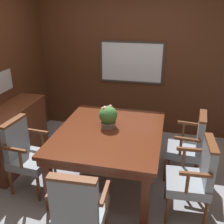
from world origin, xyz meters
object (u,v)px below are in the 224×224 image
chair_head_near (79,208)px  sideboard_cabinet (15,136)px  chair_left_near (26,152)px  chair_right_far (190,143)px  chair_right_near (195,176)px  dining_table (109,138)px  potted_plant (108,117)px

chair_head_near → sideboard_cabinet: chair_head_near is taller
chair_left_near → chair_head_near: 1.26m
chair_right_far → chair_right_near: size_ratio=1.00×
dining_table → sideboard_cabinet: (-1.48, 0.14, -0.23)m
dining_table → sideboard_cabinet: bearing=174.5°
chair_left_near → sideboard_cabinet: (-0.47, 0.49, -0.08)m
chair_left_near → chair_right_far: same height
chair_left_near → sideboard_cabinet: 0.68m
chair_right_near → chair_head_near: bearing=-58.1°
potted_plant → sideboard_cabinet: size_ratio=0.24×
chair_right_far → chair_head_near: (-1.05, -1.47, 0.00)m
potted_plant → chair_right_far: bearing=12.9°
dining_table → potted_plant: (-0.04, 0.11, 0.24)m
chair_right_far → chair_head_near: size_ratio=1.00×
chair_right_near → sideboard_cabinet: chair_right_near is taller
chair_left_near → sideboard_cabinet: size_ratio=0.75×
dining_table → chair_left_near: (-1.01, -0.35, -0.15)m
dining_table → chair_head_near: chair_head_near is taller
chair_head_near → sideboard_cabinet: (-1.47, 1.26, -0.08)m
potted_plant → sideboard_cabinet: bearing=178.7°
chair_right_near → chair_head_near: 1.31m
potted_plant → chair_right_near: bearing=-23.4°
potted_plant → dining_table: bearing=-69.7°
dining_table → chair_right_far: chair_right_far is taller
dining_table → chair_right_far: size_ratio=1.61×
chair_left_near → chair_right_far: (2.04, 0.70, 0.00)m
chair_right_far → chair_right_near: (0.03, -0.72, 0.00)m
dining_table → chair_left_near: 1.08m
potted_plant → sideboard_cabinet: potted_plant is taller
dining_table → chair_right_far: bearing=19.1°
chair_right_near → sideboard_cabinet: (-2.54, 0.51, -0.08)m
chair_head_near → potted_plant: 1.29m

